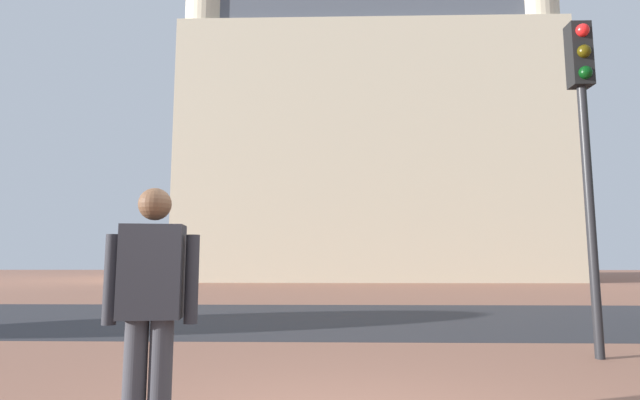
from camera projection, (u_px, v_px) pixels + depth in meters
ground_plane at (332, 309)px, 12.81m from camera, size 120.00×120.00×0.00m
street_asphalt_strip at (332, 318)px, 10.73m from camera, size 120.00×6.51×0.00m
landmark_building at (371, 142)px, 36.41m from camera, size 24.57×14.72×32.57m
person_skater at (151, 303)px, 3.23m from camera, size 0.60×0.34×1.73m
traffic_light_pole at (584, 118)px, 6.61m from camera, size 0.28×0.34×4.51m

